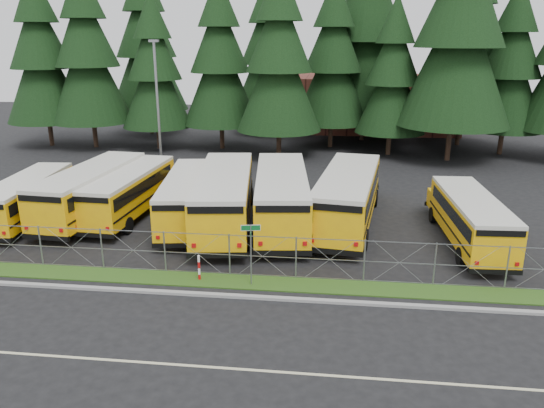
{
  "coord_description": "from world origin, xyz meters",
  "views": [
    {
      "loc": [
        3.46,
        -22.63,
        10.41
      ],
      "look_at": [
        0.34,
        4.0,
        1.87
      ],
      "focal_mm": 35.0,
      "sensor_mm": 36.0,
      "label": 1
    }
  ],
  "objects_px": {
    "street_sign": "(251,242)",
    "light_standard": "(158,104)",
    "bus_0": "(30,199)",
    "bus_4": "(225,199)",
    "bus_5": "(281,198)",
    "striped_bollard": "(199,268)",
    "bus_1": "(95,192)",
    "bus_2": "(131,193)",
    "bus_3": "(189,199)",
    "bus_6": "(348,198)",
    "bus_east": "(468,220)"
  },
  "relations": [
    {
      "from": "street_sign",
      "to": "light_standard",
      "type": "bearing_deg",
      "value": 118.39
    },
    {
      "from": "bus_0",
      "to": "bus_4",
      "type": "relative_size",
      "value": 0.8
    },
    {
      "from": "bus_5",
      "to": "striped_bollard",
      "type": "xyz_separation_m",
      "value": [
        -2.89,
        -7.67,
        -1.0
      ]
    },
    {
      "from": "bus_1",
      "to": "bus_4",
      "type": "distance_m",
      "value": 8.16
    },
    {
      "from": "bus_2",
      "to": "bus_3",
      "type": "bearing_deg",
      "value": -9.12
    },
    {
      "from": "bus_6",
      "to": "light_standard",
      "type": "height_order",
      "value": "light_standard"
    },
    {
      "from": "bus_5",
      "to": "street_sign",
      "type": "distance_m",
      "value": 7.92
    },
    {
      "from": "bus_0",
      "to": "bus_5",
      "type": "xyz_separation_m",
      "value": [
        14.75,
        0.83,
        0.31
      ]
    },
    {
      "from": "bus_6",
      "to": "striped_bollard",
      "type": "relative_size",
      "value": 10.15
    },
    {
      "from": "bus_0",
      "to": "striped_bollard",
      "type": "xyz_separation_m",
      "value": [
        11.86,
        -6.84,
        -0.69
      ]
    },
    {
      "from": "bus_east",
      "to": "bus_1",
      "type": "bearing_deg",
      "value": 171.84
    },
    {
      "from": "bus_2",
      "to": "bus_5",
      "type": "relative_size",
      "value": 0.88
    },
    {
      "from": "bus_east",
      "to": "light_standard",
      "type": "height_order",
      "value": "light_standard"
    },
    {
      "from": "bus_3",
      "to": "bus_5",
      "type": "xyz_separation_m",
      "value": [
        5.32,
        0.14,
        0.18
      ]
    },
    {
      "from": "bus_3",
      "to": "striped_bollard",
      "type": "bearing_deg",
      "value": -79.84
    },
    {
      "from": "bus_4",
      "to": "bus_6",
      "type": "distance_m",
      "value": 6.98
    },
    {
      "from": "light_standard",
      "to": "bus_4",
      "type": "bearing_deg",
      "value": -56.47
    },
    {
      "from": "bus_2",
      "to": "light_standard",
      "type": "distance_m",
      "value": 10.67
    },
    {
      "from": "bus_4",
      "to": "light_standard",
      "type": "height_order",
      "value": "light_standard"
    },
    {
      "from": "light_standard",
      "to": "bus_6",
      "type": "bearing_deg",
      "value": -35.3
    },
    {
      "from": "bus_1",
      "to": "bus_east",
      "type": "height_order",
      "value": "bus_1"
    },
    {
      "from": "bus_4",
      "to": "light_standard",
      "type": "xyz_separation_m",
      "value": [
        -7.32,
        11.05,
        3.88
      ]
    },
    {
      "from": "bus_6",
      "to": "bus_5",
      "type": "bearing_deg",
      "value": -165.83
    },
    {
      "from": "bus_4",
      "to": "bus_5",
      "type": "relative_size",
      "value": 1.01
    },
    {
      "from": "bus_0",
      "to": "bus_east",
      "type": "bearing_deg",
      "value": -6.31
    },
    {
      "from": "bus_3",
      "to": "street_sign",
      "type": "xyz_separation_m",
      "value": [
        4.8,
        -7.76,
        0.62
      ]
    },
    {
      "from": "bus_1",
      "to": "street_sign",
      "type": "relative_size",
      "value": 4.07
    },
    {
      "from": "striped_bollard",
      "to": "bus_5",
      "type": "bearing_deg",
      "value": 69.37
    },
    {
      "from": "striped_bollard",
      "to": "bus_6",
      "type": "bearing_deg",
      "value": 50.52
    },
    {
      "from": "bus_1",
      "to": "light_standard",
      "type": "height_order",
      "value": "light_standard"
    },
    {
      "from": "bus_6",
      "to": "striped_bollard",
      "type": "height_order",
      "value": "bus_6"
    },
    {
      "from": "street_sign",
      "to": "light_standard",
      "type": "xyz_separation_m",
      "value": [
        -9.94,
        18.39,
        3.47
      ]
    },
    {
      "from": "bus_3",
      "to": "street_sign",
      "type": "relative_size",
      "value": 3.84
    },
    {
      "from": "bus_1",
      "to": "bus_2",
      "type": "relative_size",
      "value": 1.07
    },
    {
      "from": "bus_3",
      "to": "bus_6",
      "type": "relative_size",
      "value": 0.89
    },
    {
      "from": "bus_1",
      "to": "light_standard",
      "type": "xyz_separation_m",
      "value": [
        0.79,
        10.12,
        4.0
      ]
    },
    {
      "from": "bus_1",
      "to": "light_standard",
      "type": "bearing_deg",
      "value": 90.01
    },
    {
      "from": "bus_0",
      "to": "bus_4",
      "type": "bearing_deg",
      "value": -2.9
    },
    {
      "from": "bus_2",
      "to": "bus_east",
      "type": "bearing_deg",
      "value": -3.73
    },
    {
      "from": "bus_3",
      "to": "bus_6",
      "type": "bearing_deg",
      "value": -4.26
    },
    {
      "from": "light_standard",
      "to": "bus_5",
      "type": "bearing_deg",
      "value": -45.11
    },
    {
      "from": "bus_3",
      "to": "bus_4",
      "type": "relative_size",
      "value": 0.87
    },
    {
      "from": "bus_0",
      "to": "bus_2",
      "type": "bearing_deg",
      "value": 11.32
    },
    {
      "from": "bus_3",
      "to": "bus_east",
      "type": "bearing_deg",
      "value": -13.69
    },
    {
      "from": "striped_bollard",
      "to": "light_standard",
      "type": "height_order",
      "value": "light_standard"
    },
    {
      "from": "bus_5",
      "to": "street_sign",
      "type": "height_order",
      "value": "bus_5"
    },
    {
      "from": "bus_5",
      "to": "street_sign",
      "type": "xyz_separation_m",
      "value": [
        -0.52,
        -7.89,
        0.44
      ]
    },
    {
      "from": "light_standard",
      "to": "striped_bollard",
      "type": "bearing_deg",
      "value": -67.39
    },
    {
      "from": "bus_4",
      "to": "bus_5",
      "type": "height_order",
      "value": "bus_4"
    },
    {
      "from": "bus_1",
      "to": "striped_bollard",
      "type": "relative_size",
      "value": 9.54
    }
  ]
}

